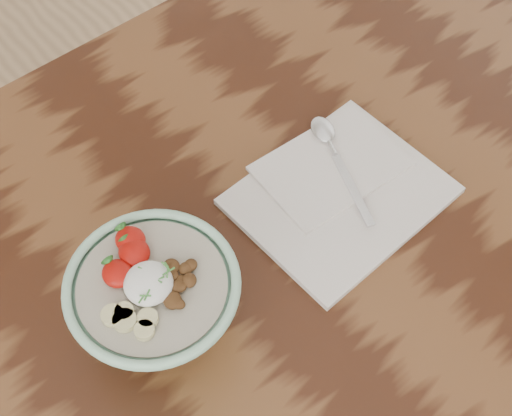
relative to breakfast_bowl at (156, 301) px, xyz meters
The scene contains 4 objects.
table 19.15cm from the breakfast_bowl, 15.05° to the right, with size 160.00×90.00×75.00cm.
breakfast_bowl is the anchor object (origin of this frame).
napkin 27.00cm from the breakfast_bowl, ahead, with size 24.40×20.09×1.45cm.
spoon 30.56cm from the breakfast_bowl, 11.04° to the left, with size 7.78×16.69×0.89cm.
Camera 1 is at (-23.57, -27.84, 145.83)cm, focal length 50.00 mm.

